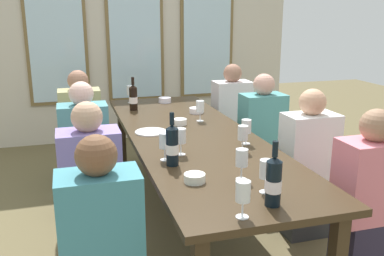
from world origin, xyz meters
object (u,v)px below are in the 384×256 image
Objects in this scene: wine_bottle_1 at (172,145)px; tasting_bowl_1 at (195,178)px; wine_glass_4 at (165,141)px; seated_person_6 at (102,254)px; wine_bottle_2 at (133,98)px; wine_glass_6 at (246,128)px; white_plate_0 at (151,132)px; wine_glass_1 at (243,134)px; tasting_bowl_2 at (180,122)px; seated_person_5 at (231,119)px; seated_person_7 at (367,206)px; wine_glass_8 at (130,91)px; wine_glass_5 at (181,137)px; wine_glass_0 at (242,159)px; wine_glass_2 at (243,193)px; tasting_bowl_0 at (165,100)px; seated_person_3 at (262,139)px; dining_table at (192,142)px; seated_person_2 at (85,154)px; seated_person_4 at (82,132)px; wine_bottle_0 at (274,181)px; wine_glass_7 at (200,107)px; tasting_bowl_3 at (196,110)px; wine_glass_3 at (266,170)px; seated_person_0 at (92,192)px; seated_person_1 at (308,168)px.

tasting_bowl_1 is at bearing -80.03° from wine_bottle_1.
wine_glass_4 is 0.16× the size of seated_person_6.
wine_bottle_2 reaches higher than wine_glass_6.
wine_glass_1 reaches higher than white_plate_0.
wine_bottle_2 reaches higher than tasting_bowl_2.
seated_person_5 is 2.17m from seated_person_7.
seated_person_7 reaches higher than wine_glass_8.
wine_glass_5 and wine_glass_6 have the same top height.
seated_person_7 reaches higher than wine_bottle_2.
wine_glass_0 is 0.45m from wine_glass_2.
tasting_bowl_0 is at bearing 88.44° from wine_glass_0.
wine_glass_4 is at bearing -91.80° from wine_glass_8.
seated_person_6 is at bearing -146.86° from wine_glass_1.
dining_table is at bearing -152.78° from seated_person_3.
tasting_bowl_0 is 1.16m from seated_person_2.
dining_table is 1.37m from seated_person_6.
wine_bottle_2 is 2.26m from seated_person_7.
tasting_bowl_0 is 0.87m from seated_person_4.
wine_bottle_0 reaches higher than wine_glass_7.
tasting_bowl_3 is (0.21, 1.92, -0.10)m from wine_bottle_0.
wine_glass_0 is at bearing 104.23° from wine_glass_3.
seated_person_5 is (0.59, 0.77, -0.34)m from wine_glass_7.
seated_person_0 is at bearing -90.00° from seated_person_4.
wine_glass_0 is at bearing -82.93° from wine_glass_8.
tasting_bowl_2 reaches higher than tasting_bowl_1.
seated_person_7 is (0.76, -0.11, -0.33)m from wine_glass_0.
seated_person_5 is at bearing 90.00° from seated_person_3.
wine_glass_7 is 1.24m from seated_person_4.
wine_glass_6 is (0.61, 0.17, -0.00)m from wine_glass_4.
wine_glass_2 is 1.89m from seated_person_2.
seated_person_1 is at bearing 10.25° from wine_glass_1.
seated_person_1 is at bearing -0.10° from seated_person_0.
tasting_bowl_0 is 0.72× the size of wine_glass_6.
wine_glass_0 is 1.00× the size of wine_glass_5.
tasting_bowl_2 is 0.76m from wine_glass_5.
wine_glass_6 is 0.16× the size of seated_person_5.
seated_person_7 is at bearing -53.42° from dining_table.
wine_glass_7 is 1.03m from seated_person_5.
seated_person_2 is at bearing 118.32° from wine_glass_3.
wine_glass_0 is (-0.02, 0.34, -0.01)m from wine_bottle_0.
seated_person_2 is 1.00× the size of seated_person_6.
wine_glass_0 is at bearing -89.52° from dining_table.
wine_glass_0 is 1.58m from seated_person_2.
wine_glass_4 is (-0.38, 0.62, 0.00)m from wine_glass_3.
white_plate_0 is 1.89× the size of tasting_bowl_3.
dining_table is 1.35m from seated_person_4.
wine_glass_2 is at bearing -86.80° from wine_bottle_2.
wine_glass_2 is (0.09, -0.45, 0.09)m from tasting_bowl_1.
wine_glass_2 is 2.00m from seated_person_3.
seated_person_4 is at bearing 161.82° from wine_bottle_2.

